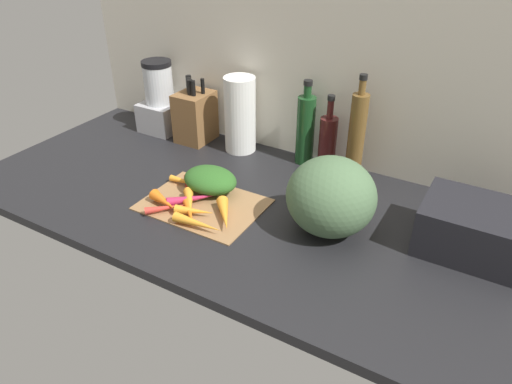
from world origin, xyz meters
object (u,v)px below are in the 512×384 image
at_px(knife_block, 195,116).
at_px(bottle_2, 356,136).
at_px(dish_rack, 474,229).
at_px(carrot_5, 196,223).
at_px(carrot_8, 206,187).
at_px(carrot_10, 203,184).
at_px(carrot_1, 205,177).
at_px(carrot_7, 186,182).
at_px(carrot_0, 190,213).
at_px(blender_appliance, 160,101).
at_px(carrot_4, 164,201).
at_px(carrot_2, 194,211).
at_px(cutting_board, 203,204).
at_px(carrot_3, 225,214).
at_px(carrot_9, 193,198).
at_px(carrot_12, 212,184).
at_px(bottle_0, 305,129).
at_px(winter_squash, 331,197).
at_px(paper_towel_roll, 240,115).
at_px(carrot_6, 168,208).
at_px(bottle_1, 328,142).
at_px(carrot_11, 190,203).

relative_size(knife_block, bottle_2, 0.69).
bearing_deg(dish_rack, carrot_5, -156.74).
bearing_deg(carrot_5, carrot_8, 117.59).
distance_m(carrot_10, bottle_2, 0.51).
distance_m(carrot_1, bottle_2, 0.50).
height_order(carrot_7, dish_rack, dish_rack).
height_order(carrot_0, dish_rack, dish_rack).
bearing_deg(blender_appliance, carrot_4, -50.01).
bearing_deg(carrot_7, carrot_2, -44.57).
height_order(cutting_board, carrot_4, carrot_4).
distance_m(carrot_3, carrot_8, 0.17).
height_order(carrot_3, carrot_8, carrot_3).
bearing_deg(carrot_9, bottle_2, 48.36).
bearing_deg(carrot_12, blender_appliance, 146.22).
distance_m(cutting_board, bottle_0, 0.45).
relative_size(carrot_4, carrot_12, 0.72).
relative_size(bottle_0, dish_rack, 1.10).
xyz_separation_m(carrot_10, blender_appliance, (-0.41, 0.30, 0.10)).
height_order(carrot_12, blender_appliance, blender_appliance).
relative_size(carrot_5, carrot_9, 0.96).
bearing_deg(winter_squash, bottle_2, 98.54).
height_order(carrot_0, carrot_5, carrot_5).
bearing_deg(blender_appliance, paper_towel_roll, 0.50).
height_order(carrot_2, dish_rack, dish_rack).
bearing_deg(winter_squash, carrot_4, -162.64).
bearing_deg(paper_towel_roll, carrot_6, -85.47).
xyz_separation_m(carrot_6, bottle_0, (0.21, 0.49, 0.11)).
relative_size(carrot_8, winter_squash, 0.54).
bearing_deg(bottle_1, paper_towel_roll, -176.24).
distance_m(paper_towel_roll, dish_rack, 0.85).
bearing_deg(carrot_7, bottle_1, 45.10).
relative_size(carrot_1, carrot_6, 1.02).
distance_m(carrot_11, bottle_0, 0.48).
height_order(carrot_1, carrot_4, carrot_4).
distance_m(carrot_7, bottle_0, 0.44).
bearing_deg(carrot_9, carrot_10, 107.40).
bearing_deg(carrot_2, bottle_1, 65.69).
distance_m(carrot_6, carrot_10, 0.16).
distance_m(carrot_1, carrot_10, 0.04).
relative_size(cutting_board, carrot_9, 2.26).
bearing_deg(dish_rack, carrot_3, -160.93).
distance_m(carrot_4, carrot_7, 0.14).
height_order(carrot_4, carrot_7, carrot_4).
bearing_deg(carrot_8, carrot_10, 158.14).
xyz_separation_m(carrot_4, bottle_2, (0.41, 0.46, 0.12)).
xyz_separation_m(cutting_board, carrot_0, (0.01, -0.08, 0.02)).
height_order(carrot_6, carrot_11, carrot_11).
bearing_deg(carrot_8, blender_appliance, 144.28).
relative_size(carrot_9, knife_block, 0.65).
height_order(carrot_3, carrot_4, same).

